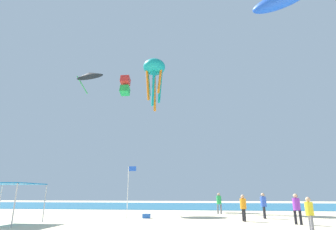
% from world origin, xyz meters
% --- Properties ---
extents(ground, '(110.00, 110.00, 0.10)m').
position_xyz_m(ground, '(0.00, 0.00, -0.05)').
color(ground, beige).
extents(ocean_strip, '(110.00, 25.38, 0.03)m').
position_xyz_m(ocean_strip, '(0.00, 27.62, 0.01)').
color(ocean_strip, '#1E6B93').
rests_on(ocean_strip, ground).
extents(canopy_tent, '(3.28, 3.02, 2.39)m').
position_xyz_m(canopy_tent, '(-8.99, -0.84, 2.27)').
color(canopy_tent, '#B2B2B7').
rests_on(canopy_tent, ground).
extents(person_near_tent, '(0.40, 0.45, 1.70)m').
position_xyz_m(person_near_tent, '(5.53, 2.82, 1.00)').
color(person_near_tent, black).
rests_on(person_near_tent, ground).
extents(person_leftmost, '(0.44, 0.44, 1.84)m').
position_xyz_m(person_leftmost, '(4.28, 9.93, 1.08)').
color(person_leftmost, slate).
rests_on(person_leftmost, ground).
extents(person_central, '(0.43, 0.48, 1.81)m').
position_xyz_m(person_central, '(7.34, 5.31, 1.07)').
color(person_central, black).
rests_on(person_central, ground).
extents(person_rightmost, '(0.38, 0.43, 1.60)m').
position_xyz_m(person_rightmost, '(8.08, -1.89, 0.94)').
color(person_rightmost, slate).
rests_on(person_rightmost, ground).
extents(person_far_shore, '(0.42, 0.42, 1.76)m').
position_xyz_m(person_far_shore, '(8.45, 1.25, 1.04)').
color(person_far_shore, black).
rests_on(person_far_shore, ground).
extents(banner_flag, '(0.61, 0.06, 3.75)m').
position_xyz_m(banner_flag, '(-2.59, 3.59, 2.25)').
color(banner_flag, silver).
rests_on(banner_flag, ground).
extents(cooler_box, '(0.57, 0.37, 0.35)m').
position_xyz_m(cooler_box, '(-1.36, 4.37, 0.18)').
color(cooler_box, blue).
rests_on(cooler_box, ground).
extents(kite_inflatable_blue, '(6.71, 4.89, 2.38)m').
position_xyz_m(kite_inflatable_blue, '(12.72, 12.20, 23.98)').
color(kite_inflatable_blue, blue).
extents(kite_delta_black, '(4.26, 4.26, 2.72)m').
position_xyz_m(kite_delta_black, '(-10.20, 11.72, 15.48)').
color(kite_delta_black, black).
extents(kite_octopus_teal, '(3.71, 3.71, 6.60)m').
position_xyz_m(kite_octopus_teal, '(-2.85, 14.51, 17.03)').
color(kite_octopus_teal, teal).
extents(kite_box_red, '(1.25, 1.50, 2.84)m').
position_xyz_m(kite_box_red, '(-7.54, 17.58, 16.33)').
color(kite_box_red, red).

